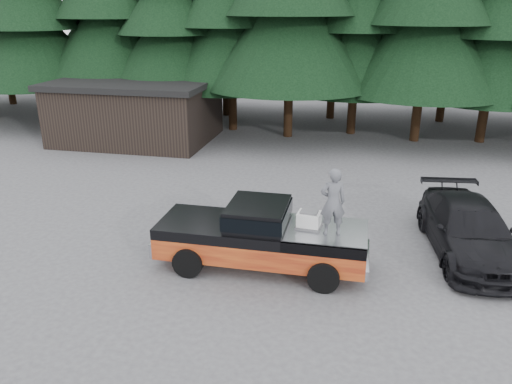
% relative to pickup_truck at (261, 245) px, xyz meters
% --- Properties ---
extents(ground, '(120.00, 120.00, 0.00)m').
position_rel_pickup_truck_xyz_m(ground, '(-0.60, 0.74, -0.67)').
color(ground, '#48484B').
rests_on(ground, ground).
extents(pickup_truck, '(6.00, 2.04, 1.33)m').
position_rel_pickup_truck_xyz_m(pickup_truck, '(0.00, 0.00, 0.00)').
color(pickup_truck, '#D25D1D').
rests_on(pickup_truck, ground).
extents(truck_cab, '(1.66, 1.90, 0.59)m').
position_rel_pickup_truck_xyz_m(truck_cab, '(-0.10, 0.00, 0.96)').
color(truck_cab, black).
rests_on(truck_cab, pickup_truck).
extents(air_compressor, '(0.66, 0.56, 0.42)m').
position_rel_pickup_truck_xyz_m(air_compressor, '(1.31, 0.04, 0.87)').
color(air_compressor, silver).
rests_on(air_compressor, pickup_truck).
extents(man_on_bed, '(0.76, 0.60, 1.84)m').
position_rel_pickup_truck_xyz_m(man_on_bed, '(1.94, -0.27, 1.58)').
color(man_on_bed, '#57595F').
rests_on(man_on_bed, pickup_truck).
extents(parked_car, '(2.82, 5.63, 1.57)m').
position_rel_pickup_truck_xyz_m(parked_car, '(5.87, 2.08, 0.12)').
color(parked_car, black).
rests_on(parked_car, ground).
extents(utility_building, '(8.40, 6.40, 3.30)m').
position_rel_pickup_truck_xyz_m(utility_building, '(-9.60, 12.74, 1.00)').
color(utility_building, black).
rests_on(utility_building, ground).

